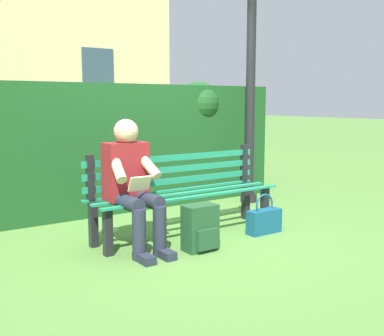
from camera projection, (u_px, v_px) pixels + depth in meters
ground at (186, 235)px, 4.72m from camera, size 60.00×60.00×0.00m
park_bench at (182, 190)px, 4.72m from camera, size 1.99×0.47×0.84m
person_seated at (132, 182)px, 4.19m from camera, size 0.44×0.73×1.16m
hedge_backdrop at (91, 146)px, 5.61m from camera, size 5.10×0.70×1.58m
backpack at (200, 228)px, 4.20m from camera, size 0.30×0.25×0.41m
handbag at (264, 220)px, 4.76m from camera, size 0.37×0.13×0.40m
lamp_post at (251, 29)px, 5.98m from camera, size 0.31×0.31×3.58m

